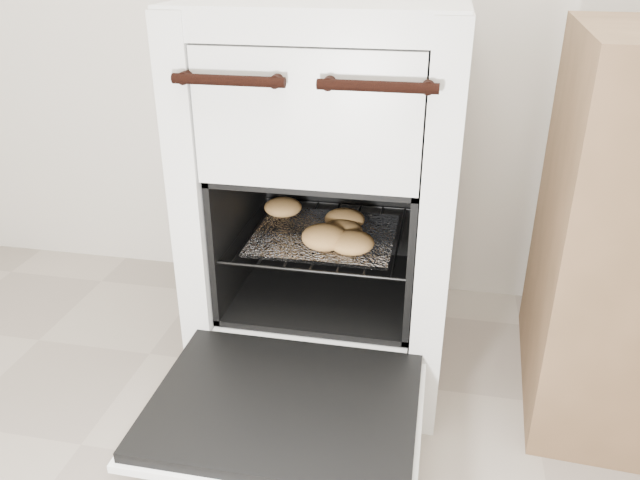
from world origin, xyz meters
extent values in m
cube|color=silver|center=(-0.19, 1.19, 0.45)|extent=(0.59, 0.62, 0.90)
cylinder|color=black|center=(-0.33, 0.86, 0.78)|extent=(0.21, 0.02, 0.02)
cylinder|color=black|center=(-0.06, 0.86, 0.78)|extent=(0.21, 0.02, 0.02)
cube|color=black|center=(-0.19, 0.68, 0.20)|extent=(0.51, 0.39, 0.02)
cube|color=silver|center=(-0.19, 0.68, 0.19)|extent=(0.53, 0.41, 0.02)
cylinder|color=black|center=(-0.40, 1.11, 0.37)|extent=(0.01, 0.41, 0.01)
cylinder|color=black|center=(0.02, 1.11, 0.37)|extent=(0.01, 0.41, 0.01)
cylinder|color=black|center=(-0.19, 0.91, 0.37)|extent=(0.42, 0.01, 0.01)
cylinder|color=black|center=(-0.19, 1.30, 0.37)|extent=(0.42, 0.01, 0.01)
cylinder|color=black|center=(-0.37, 1.11, 0.37)|extent=(0.01, 0.39, 0.01)
cylinder|color=black|center=(-0.31, 1.11, 0.37)|extent=(0.01, 0.39, 0.01)
cylinder|color=black|center=(-0.25, 1.11, 0.37)|extent=(0.01, 0.39, 0.01)
cylinder|color=black|center=(-0.19, 1.11, 0.37)|extent=(0.01, 0.39, 0.01)
cylinder|color=black|center=(-0.13, 1.11, 0.37)|extent=(0.01, 0.39, 0.01)
cylinder|color=black|center=(-0.08, 1.11, 0.37)|extent=(0.01, 0.39, 0.01)
cylinder|color=black|center=(-0.02, 1.11, 0.37)|extent=(0.01, 0.39, 0.01)
cube|color=white|center=(-0.19, 1.09, 0.38)|extent=(0.33, 0.29, 0.01)
ellipsoid|color=#B97F4A|center=(-0.32, 1.18, 0.40)|extent=(0.12, 0.12, 0.04)
ellipsoid|color=#B97F4A|center=(-0.15, 1.13, 0.40)|extent=(0.11, 0.11, 0.05)
ellipsoid|color=#B97F4A|center=(-0.15, 1.07, 0.40)|extent=(0.14, 0.14, 0.04)
ellipsoid|color=#B97F4A|center=(-0.18, 1.02, 0.41)|extent=(0.15, 0.15, 0.05)
ellipsoid|color=#B97F4A|center=(-0.12, 1.01, 0.40)|extent=(0.14, 0.14, 0.04)
camera|label=1|loc=(0.06, -0.24, 1.00)|focal=35.00mm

